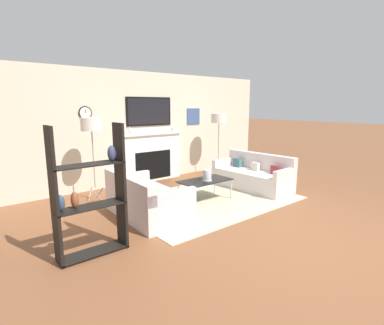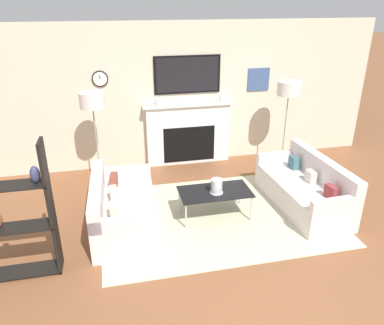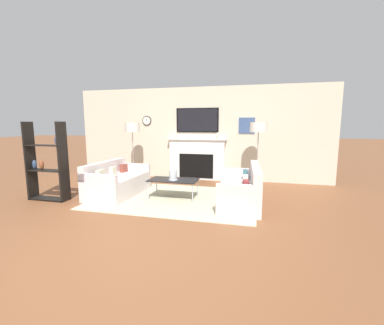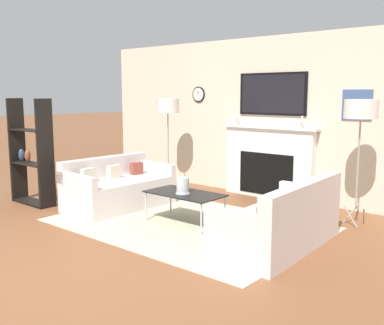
{
  "view_description": "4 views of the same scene",
  "coord_description": "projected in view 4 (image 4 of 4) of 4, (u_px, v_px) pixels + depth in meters",
  "views": [
    {
      "loc": [
        -3.93,
        -2.14,
        1.91
      ],
      "look_at": [
        -0.03,
        2.64,
        0.72
      ],
      "focal_mm": 28.0,
      "sensor_mm": 36.0,
      "label": 1
    },
    {
      "loc": [
        -1.46,
        -2.51,
        3.08
      ],
      "look_at": [
        -0.31,
        2.58,
        0.76
      ],
      "focal_mm": 35.0,
      "sensor_mm": 36.0,
      "label": 2
    },
    {
      "loc": [
        1.67,
        -3.05,
        1.62
      ],
      "look_at": [
        0.22,
        2.81,
        0.73
      ],
      "focal_mm": 24.0,
      "sensor_mm": 36.0,
      "label": 3
    },
    {
      "loc": [
        3.88,
        -2.25,
        1.76
      ],
      "look_at": [
        -0.07,
        2.38,
        0.82
      ],
      "focal_mm": 42.0,
      "sensor_mm": 36.0,
      "label": 4
    }
  ],
  "objects": [
    {
      "name": "floor_lamp_right",
      "position": [
        361.0,
        111.0,
        5.86
      ],
      "size": [
        0.43,
        0.43,
        1.69
      ],
      "color": "#9E998E",
      "rests_on": "ground_plane"
    },
    {
      "name": "ground_plane",
      "position": [
        42.0,
        273.0,
        4.44
      ],
      "size": [
        60.0,
        60.0,
        0.0
      ],
      "primitive_type": "plane",
      "color": "brown"
    },
    {
      "name": "coffee_table",
      "position": [
        185.0,
        195.0,
        6.07
      ],
      "size": [
        1.07,
        0.58,
        0.43
      ],
      "color": "black",
      "rests_on": "ground_plane"
    },
    {
      "name": "area_rug",
      "position": [
        187.0,
        224.0,
        6.09
      ],
      "size": [
        3.47,
        2.42,
        0.01
      ],
      "color": "beige",
      "rests_on": "ground_plane"
    },
    {
      "name": "couch_right",
      "position": [
        281.0,
        224.0,
        5.13
      ],
      "size": [
        0.87,
        1.83,
        0.79
      ],
      "color": "silver",
      "rests_on": "ground_plane"
    },
    {
      "name": "floor_lamp_left",
      "position": [
        168.0,
        107.0,
        8.09
      ],
      "size": [
        0.41,
        0.41,
        1.67
      ],
      "color": "#9E998E",
      "rests_on": "ground_plane"
    },
    {
      "name": "shelf_unit",
      "position": [
        31.0,
        154.0,
        7.12
      ],
      "size": [
        0.88,
        0.28,
        1.68
      ],
      "color": "black",
      "rests_on": "ground_plane"
    },
    {
      "name": "couch_left",
      "position": [
        118.0,
        189.0,
        6.97
      ],
      "size": [
        0.93,
        1.64,
        0.76
      ],
      "color": "silver",
      "rests_on": "ground_plane"
    },
    {
      "name": "fireplace_wall",
      "position": [
        272.0,
        125.0,
        7.56
      ],
      "size": [
        7.6,
        0.28,
        2.7
      ],
      "color": "beige",
      "rests_on": "ground_plane"
    },
    {
      "name": "hurricane_candle",
      "position": [
        183.0,
        187.0,
        6.01
      ],
      "size": [
        0.2,
        0.2,
        0.22
      ],
      "color": "silver",
      "rests_on": "coffee_table"
    }
  ]
}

